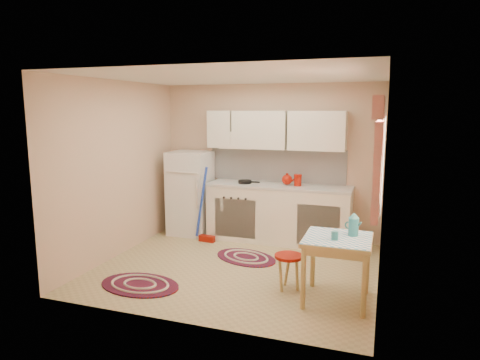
# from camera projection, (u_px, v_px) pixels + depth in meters

# --- Properties ---
(room_shell) EXTENTS (3.64, 3.60, 2.52)m
(room_shell) POSITION_uv_depth(u_px,v_px,m) (254.00, 148.00, 5.65)
(room_shell) COLOR tan
(room_shell) RESTS_ON ground
(fridge) EXTENTS (0.65, 0.60, 1.40)m
(fridge) POSITION_uv_depth(u_px,v_px,m) (190.00, 193.00, 7.20)
(fridge) COLOR white
(fridge) RESTS_ON ground
(broom) EXTENTS (0.29, 0.15, 1.20)m
(broom) POSITION_uv_depth(u_px,v_px,m) (207.00, 205.00, 6.75)
(broom) COLOR blue
(broom) RESTS_ON ground
(base_cabinets) EXTENTS (2.25, 0.60, 0.88)m
(base_cabinets) POSITION_uv_depth(u_px,v_px,m) (278.00, 214.00, 6.80)
(base_cabinets) COLOR white
(base_cabinets) RESTS_ON ground
(countertop) EXTENTS (2.27, 0.62, 0.04)m
(countertop) POSITION_uv_depth(u_px,v_px,m) (279.00, 186.00, 6.73)
(countertop) COLOR beige
(countertop) RESTS_ON base_cabinets
(frying_pan) EXTENTS (0.22, 0.22, 0.05)m
(frying_pan) POSITION_uv_depth(u_px,v_px,m) (245.00, 182.00, 6.85)
(frying_pan) COLOR black
(frying_pan) RESTS_ON countertop
(red_kettle) EXTENTS (0.21, 0.19, 0.18)m
(red_kettle) POSITION_uv_depth(u_px,v_px,m) (287.00, 180.00, 6.67)
(red_kettle) COLOR #971205
(red_kettle) RESTS_ON countertop
(red_canister) EXTENTS (0.14, 0.14, 0.16)m
(red_canister) POSITION_uv_depth(u_px,v_px,m) (298.00, 181.00, 6.61)
(red_canister) COLOR #971205
(red_canister) RESTS_ON countertop
(table) EXTENTS (0.72, 0.72, 0.72)m
(table) POSITION_uv_depth(u_px,v_px,m) (336.00, 270.00, 4.69)
(table) COLOR tan
(table) RESTS_ON ground
(stool) EXTENTS (0.42, 0.42, 0.42)m
(stool) POSITION_uv_depth(u_px,v_px,m) (288.00, 272.00, 5.02)
(stool) COLOR #971205
(stool) RESTS_ON ground
(coffee_pot) EXTENTS (0.17, 0.16, 0.28)m
(coffee_pot) POSITION_uv_depth(u_px,v_px,m) (354.00, 224.00, 4.67)
(coffee_pot) COLOR teal
(coffee_pot) RESTS_ON table
(mug) EXTENTS (0.10, 0.10, 0.10)m
(mug) POSITION_uv_depth(u_px,v_px,m) (335.00, 236.00, 4.53)
(mug) COLOR teal
(mug) RESTS_ON table
(rug_center) EXTENTS (1.11, 0.93, 0.02)m
(rug_center) POSITION_uv_depth(u_px,v_px,m) (246.00, 257.00, 6.09)
(rug_center) COLOR maroon
(rug_center) RESTS_ON ground
(rug_left) EXTENTS (1.08, 0.77, 0.02)m
(rug_left) POSITION_uv_depth(u_px,v_px,m) (140.00, 285.00, 5.15)
(rug_left) COLOR maroon
(rug_left) RESTS_ON ground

